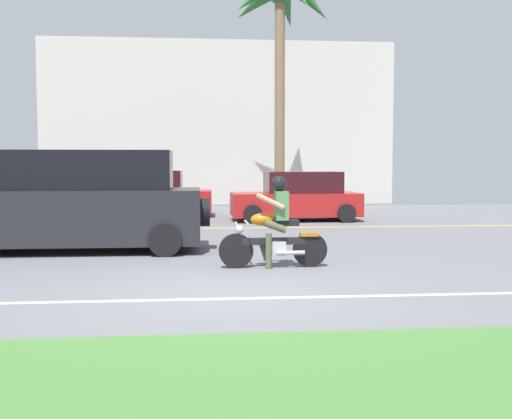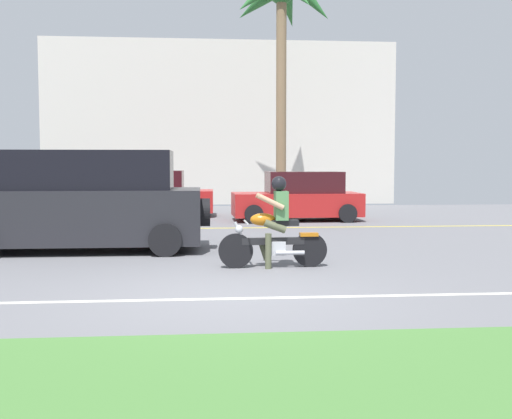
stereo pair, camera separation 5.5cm
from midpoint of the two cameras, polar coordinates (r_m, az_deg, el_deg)
ground at (r=11.63m, az=-3.07°, el=-4.71°), size 56.00×30.00×0.04m
grass_median at (r=4.74m, az=0.17°, el=-17.38°), size 56.00×3.80×0.06m
lane_line_near at (r=8.40m, az=-2.26°, el=-7.99°), size 50.40×0.12×0.01m
lane_line_far at (r=17.45m, az=-3.76°, el=-1.68°), size 50.40×0.12×0.01m
motorcyclist at (r=10.80m, az=1.78°, el=-1.76°), size 1.86×0.61×1.56m
suv_nearby at (r=13.28m, az=-15.09°, el=0.61°), size 4.98×2.09×2.03m
parked_car_0 at (r=23.34m, az=-20.73°, el=1.34°), size 3.77×2.21×1.59m
parked_car_1 at (r=21.62m, az=-8.95°, el=1.30°), size 3.77×2.04×1.54m
parked_car_2 at (r=19.77m, az=3.91°, el=1.06°), size 3.97×1.96×1.52m
palm_tree_0 at (r=24.38m, az=2.41°, el=17.39°), size 4.04×4.12×8.89m
building_far at (r=29.56m, az=-3.19°, el=7.56°), size 15.27×4.00×7.07m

